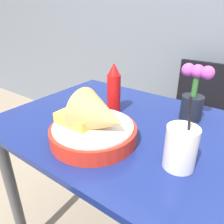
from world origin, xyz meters
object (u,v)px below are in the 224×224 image
chair_far_window (199,116)px  drink_cup (181,149)px  ketchup_bottle (114,89)px  flower_vase (194,95)px  food_basket (96,125)px

chair_far_window → drink_cup: drink_cup is taller
ketchup_bottle → flower_vase: size_ratio=0.96×
food_basket → flower_vase: flower_vase is taller
food_basket → flower_vase: 0.41m
food_basket → ketchup_bottle: size_ratio=1.36×
ketchup_bottle → flower_vase: flower_vase is taller
flower_vase → drink_cup: bearing=-77.1°
ketchup_bottle → flower_vase: (0.29, 0.13, -0.00)m
drink_cup → chair_far_window: bearing=100.5°
food_basket → drink_cup: bearing=8.5°
chair_far_window → drink_cup: (0.17, -0.93, 0.33)m
food_basket → ketchup_bottle: bearing=111.9°
drink_cup → ketchup_bottle: bearing=153.1°
chair_far_window → food_basket: 1.03m
chair_far_window → ketchup_bottle: size_ratio=4.03×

